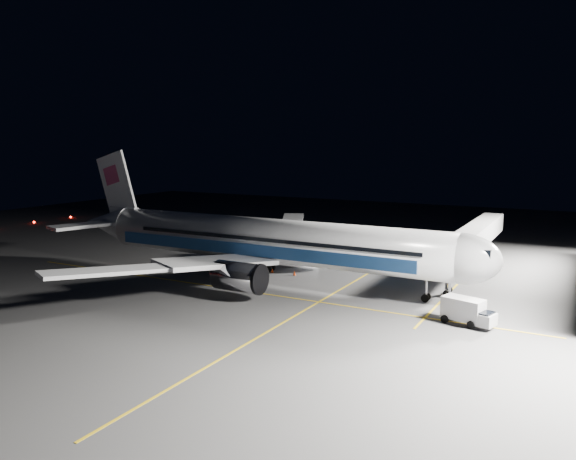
# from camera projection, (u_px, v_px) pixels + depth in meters

# --- Properties ---
(ground) EXTENTS (200.00, 200.00, 0.00)m
(ground) POSITION_uv_depth(u_px,v_px,m) (269.00, 280.00, 72.89)
(ground) COLOR #4C4C4F
(ground) RESTS_ON ground
(guide_line_main) EXTENTS (0.25, 80.00, 0.01)m
(guide_line_main) POSITION_uv_depth(u_px,v_px,m) (340.00, 290.00, 68.19)
(guide_line_main) COLOR gold
(guide_line_main) RESTS_ON ground
(guide_line_cross) EXTENTS (70.00, 0.25, 0.01)m
(guide_line_cross) POSITION_uv_depth(u_px,v_px,m) (244.00, 291.00, 67.68)
(guide_line_cross) COLOR gold
(guide_line_cross) RESTS_ON ground
(guide_line_side) EXTENTS (0.25, 40.00, 0.01)m
(guide_line_side) POSITION_uv_depth(u_px,v_px,m) (458.00, 283.00, 71.24)
(guide_line_side) COLOR gold
(guide_line_side) RESTS_ON ground
(airliner) EXTENTS (61.48, 54.22, 16.64)m
(airliner) POSITION_uv_depth(u_px,v_px,m) (262.00, 240.00, 72.60)
(airliner) COLOR silver
(airliner) RESTS_ON ground
(jet_bridge) EXTENTS (3.60, 34.40, 6.30)m
(jet_bridge) POSITION_uv_depth(u_px,v_px,m) (472.00, 238.00, 77.53)
(jet_bridge) COLOR #B2B2B7
(jet_bridge) RESTS_ON ground
(service_truck) EXTENTS (5.45, 3.36, 2.61)m
(service_truck) POSITION_uv_depth(u_px,v_px,m) (468.00, 311.00, 54.96)
(service_truck) COLOR silver
(service_truck) RESTS_ON ground
(baggage_tug) EXTENTS (2.64, 2.14, 1.89)m
(baggage_tug) POSITION_uv_depth(u_px,v_px,m) (322.00, 257.00, 83.36)
(baggage_tug) COLOR black
(baggage_tug) RESTS_ON ground
(safety_cone_a) EXTENTS (0.42, 0.42, 0.62)m
(safety_cone_a) POSITION_uv_depth(u_px,v_px,m) (294.00, 273.00, 75.55)
(safety_cone_a) COLOR #EE3B0A
(safety_cone_a) RESTS_ON ground
(safety_cone_b) EXTENTS (0.46, 0.46, 0.69)m
(safety_cone_b) POSITION_uv_depth(u_px,v_px,m) (285.00, 257.00, 85.90)
(safety_cone_b) COLOR #EE3B0A
(safety_cone_b) RESTS_ON ground
(safety_cone_c) EXTENTS (0.39, 0.39, 0.58)m
(safety_cone_c) POSITION_uv_depth(u_px,v_px,m) (272.00, 270.00, 77.18)
(safety_cone_c) COLOR #EE3B0A
(safety_cone_c) RESTS_ON ground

